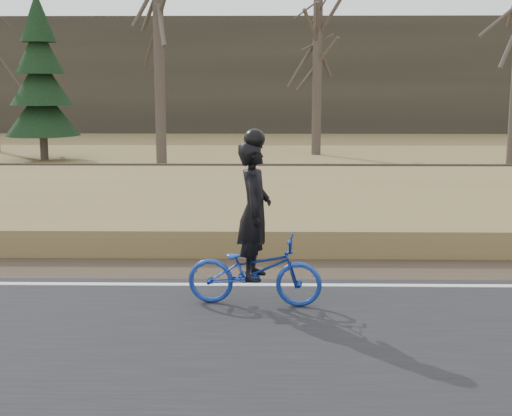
{
  "coord_description": "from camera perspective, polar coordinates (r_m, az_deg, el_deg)",
  "views": [
    {
      "loc": [
        2.73,
        -9.37,
        2.92
      ],
      "look_at": [
        2.57,
        0.5,
        1.1
      ],
      "focal_mm": 50.0,
      "sensor_mm": 36.0,
      "label": 1
    }
  ],
  "objects": [
    {
      "name": "conifer",
      "position": [
        26.42,
        -16.86,
        9.64
      ],
      "size": [
        2.6,
        2.6,
        5.82
      ],
      "color": "#4E4339",
      "rests_on": "ground"
    },
    {
      "name": "embankment",
      "position": [
        14.11,
        -10.24,
        -0.76
      ],
      "size": [
        120.0,
        5.0,
        0.44
      ],
      "primitive_type": "cube",
      "color": "olive",
      "rests_on": "ground"
    },
    {
      "name": "ground",
      "position": [
        10.19,
        -14.74,
        -6.56
      ],
      "size": [
        120.0,
        120.0,
        0.0
      ],
      "primitive_type": "plane",
      "color": "olive",
      "rests_on": "ground"
    },
    {
      "name": "shoulder",
      "position": [
        11.3,
        -13.12,
        -4.71
      ],
      "size": [
        120.0,
        1.6,
        0.04
      ],
      "primitive_type": "cube",
      "color": "#473A2B",
      "rests_on": "ground"
    },
    {
      "name": "ballast",
      "position": [
        17.79,
        -7.9,
        1.63
      ],
      "size": [
        120.0,
        3.0,
        0.45
      ],
      "primitive_type": "cube",
      "color": "slate",
      "rests_on": "ground"
    },
    {
      "name": "bare_tree_near_left",
      "position": [
        24.42,
        -7.77,
        12.56
      ],
      "size": [
        0.36,
        0.36,
        7.73
      ],
      "primitive_type": "cylinder",
      "color": "#4E4339",
      "rests_on": "ground"
    },
    {
      "name": "treeline_backdrop",
      "position": [
        39.47,
        -3.08,
        10.54
      ],
      "size": [
        120.0,
        4.0,
        6.0
      ],
      "primitive_type": "cube",
      "color": "#383328",
      "rests_on": "ground"
    },
    {
      "name": "edge_line",
      "position": [
        10.36,
        -14.46,
        -5.9
      ],
      "size": [
        120.0,
        0.12,
        0.01
      ],
      "primitive_type": "cube",
      "color": "silver",
      "rests_on": "road"
    },
    {
      "name": "railroad",
      "position": [
        17.75,
        -7.93,
        2.59
      ],
      "size": [
        120.0,
        2.4,
        0.29
      ],
      "color": "black",
      "rests_on": "ballast"
    },
    {
      "name": "cyclist",
      "position": [
        8.99,
        -0.12,
        -3.31
      ],
      "size": [
        1.77,
        0.79,
        2.24
      ],
      "rotation": [
        0.0,
        0.0,
        1.45
      ],
      "color": "#16359A",
      "rests_on": "road"
    },
    {
      "name": "road",
      "position": [
        7.94,
        -19.65,
        -11.54
      ],
      "size": [
        120.0,
        6.0,
        0.06
      ],
      "primitive_type": "cube",
      "color": "black",
      "rests_on": "ground"
    },
    {
      "name": "bare_tree_center",
      "position": [
        27.29,
        4.94,
        12.11
      ],
      "size": [
        0.36,
        0.36,
        7.47
      ],
      "primitive_type": "cylinder",
      "color": "#4E4339",
      "rests_on": "ground"
    }
  ]
}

